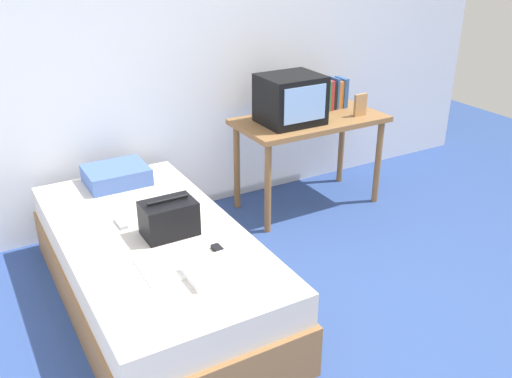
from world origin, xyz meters
TOP-DOWN VIEW (x-y plane):
  - ground_plane at (0.00, 0.00)m, footprint 8.00×8.00m
  - wall_back at (0.00, 2.00)m, footprint 5.20×0.10m
  - bed at (-1.01, 0.85)m, footprint 1.00×2.00m
  - desk at (0.55, 1.52)m, footprint 1.16×0.60m
  - tv at (0.35, 1.50)m, footprint 0.44×0.39m
  - water_bottle at (0.64, 1.46)m, footprint 0.06×0.06m
  - book_row at (0.83, 1.66)m, footprint 0.26×0.17m
  - picture_frame at (0.91, 1.37)m, footprint 0.11×0.02m
  - pillow at (-0.97, 1.62)m, footprint 0.41×0.34m
  - handbag at (-0.92, 0.78)m, footprint 0.30×0.20m
  - magazine at (-1.10, 0.45)m, footprint 0.21×0.29m
  - remote_dark at (-0.77, 0.44)m, footprint 0.04×0.16m
  - remote_silver at (-1.13, 1.03)m, footprint 0.04×0.14m
  - folded_towel at (-0.89, 0.28)m, footprint 0.28×0.22m

SIDE VIEW (x-z plane):
  - ground_plane at x=0.00m, z-range 0.00..0.00m
  - bed at x=-1.01m, z-range 0.00..0.48m
  - magazine at x=-1.10m, z-range 0.49..0.50m
  - remote_dark at x=-0.77m, z-range 0.49..0.51m
  - remote_silver at x=-1.13m, z-range 0.49..0.51m
  - folded_towel at x=-0.89m, z-range 0.49..0.54m
  - pillow at x=-0.97m, z-range 0.49..0.60m
  - handbag at x=-0.92m, z-range 0.48..0.70m
  - desk at x=0.55m, z-range 0.28..1.01m
  - picture_frame at x=0.91m, z-range 0.74..0.91m
  - water_bottle at x=0.64m, z-range 0.74..0.95m
  - book_row at x=0.83m, z-range 0.73..0.98m
  - tv at x=0.35m, z-range 0.74..1.10m
  - wall_back at x=0.00m, z-range 0.00..2.60m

